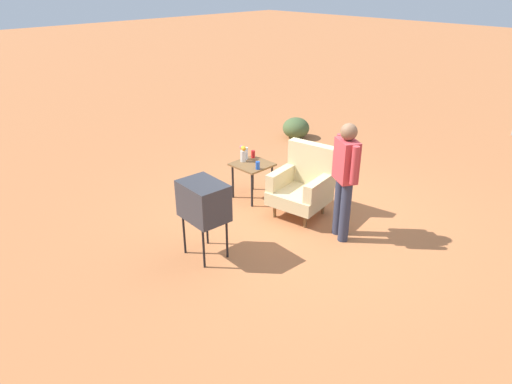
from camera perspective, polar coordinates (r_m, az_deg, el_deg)
ground_plane at (r=6.96m, az=6.92°, el=-3.57°), size 60.00×60.00×0.00m
armchair at (r=6.96m, az=5.86°, el=1.10°), size 0.88×0.89×1.06m
side_table at (r=7.41m, az=-0.46°, el=2.89°), size 0.56×0.56×0.60m
tv_on_stand at (r=5.78m, az=-6.45°, el=-1.15°), size 0.63×0.48×1.03m
person_standing at (r=6.21m, az=10.89°, el=2.08°), size 0.51×0.37×1.64m
bottle_short_clear at (r=7.52m, az=-1.25°, el=4.78°), size 0.06×0.06×0.20m
soda_can_red at (r=7.60m, az=-0.36°, el=4.69°), size 0.07×0.07×0.12m
soda_can_blue at (r=7.14m, az=0.21°, el=3.29°), size 0.07×0.07×0.12m
flower_vase at (r=7.41m, az=-1.60°, el=4.85°), size 0.14×0.10×0.27m
shrub_near at (r=10.40m, az=4.94°, el=7.86°), size 0.59×0.59×0.45m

